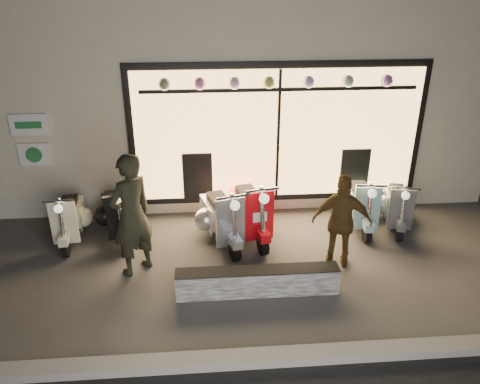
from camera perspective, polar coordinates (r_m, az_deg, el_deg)
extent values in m
plane|color=#383533|center=(7.51, 0.42, -9.23)|extent=(40.00, 40.00, 0.00)
cube|color=slate|center=(5.92, 2.19, -19.60)|extent=(40.00, 0.25, 0.12)
cube|color=beige|center=(11.42, -1.76, 13.69)|extent=(10.00, 6.00, 4.00)
cube|color=black|center=(8.70, 4.62, 6.99)|extent=(5.45, 0.06, 2.65)
cube|color=#FFBF6B|center=(8.66, 4.66, 6.90)|extent=(5.20, 0.04, 2.40)
cube|color=black|center=(8.40, 4.90, 12.34)|extent=(4.90, 0.06, 0.06)
cube|color=white|center=(9.02, -24.36, 7.49)|extent=(0.65, 0.04, 0.38)
cube|color=white|center=(9.18, -23.77, 4.23)|extent=(0.55, 0.04, 0.42)
cube|color=black|center=(6.87, 2.14, -10.81)|extent=(2.35, 0.28, 0.40)
cylinder|color=black|center=(7.60, -0.62, -7.15)|extent=(0.19, 0.37, 0.36)
cylinder|color=black|center=(8.46, -2.96, -3.61)|extent=(0.21, 0.38, 0.36)
cube|color=#B3B3B7|center=(7.58, -1.18, -3.70)|extent=(0.48, 0.20, 0.86)
cube|color=#B3B3B7|center=(8.27, -2.78, -2.60)|extent=(0.62, 0.82, 0.48)
cube|color=black|center=(8.05, -2.60, -1.08)|extent=(0.44, 0.64, 0.13)
sphere|color=#FFF2CC|center=(7.20, -0.62, -1.67)|extent=(0.19, 0.19, 0.16)
cylinder|color=black|center=(7.76, 2.80, -6.40)|extent=(0.18, 0.38, 0.37)
cylinder|color=black|center=(8.66, 0.52, -2.85)|extent=(0.20, 0.38, 0.37)
cube|color=#B90B14|center=(7.74, 2.33, -2.91)|extent=(0.50, 0.17, 0.88)
cube|color=#B90B14|center=(8.46, 0.73, -1.82)|extent=(0.59, 0.83, 0.50)
cube|color=black|center=(8.24, 0.96, -0.27)|extent=(0.42, 0.65, 0.13)
sphere|color=#FFF2CC|center=(7.35, 2.96, -0.83)|extent=(0.19, 0.19, 0.16)
cylinder|color=black|center=(8.09, -13.97, -5.95)|extent=(0.19, 0.34, 0.32)
cylinder|color=black|center=(8.93, -14.90, -3.00)|extent=(0.20, 0.34, 0.32)
cube|color=black|center=(8.09, -14.45, -3.00)|extent=(0.44, 0.19, 0.78)
cube|color=black|center=(8.76, -14.96, -2.11)|extent=(0.58, 0.75, 0.44)
cube|color=black|center=(8.55, -15.06, -0.79)|extent=(0.41, 0.59, 0.11)
sphere|color=#FFF2CC|center=(7.74, -14.52, -1.24)|extent=(0.18, 0.18, 0.14)
cylinder|color=black|center=(8.23, -20.50, -6.37)|extent=(0.12, 0.32, 0.31)
cylinder|color=black|center=(9.03, -19.62, -3.38)|extent=(0.14, 0.32, 0.31)
cube|color=beige|center=(8.23, -20.67, -3.53)|extent=(0.43, 0.11, 0.76)
cube|color=beige|center=(8.86, -19.88, -2.55)|extent=(0.45, 0.68, 0.42)
cube|color=black|center=(8.67, -20.21, -1.31)|extent=(0.31, 0.54, 0.11)
sphere|color=#FFF2CC|center=(7.89, -21.28, -1.91)|extent=(0.15, 0.15, 0.14)
cylinder|color=black|center=(8.38, 15.21, -4.92)|extent=(0.13, 0.34, 0.34)
cylinder|color=black|center=(9.23, 13.89, -1.90)|extent=(0.15, 0.35, 0.34)
cube|color=#86B8BE|center=(8.38, 15.19, -1.94)|extent=(0.46, 0.12, 0.81)
cube|color=#86B8BE|center=(9.05, 14.14, -1.00)|extent=(0.48, 0.73, 0.45)
cube|color=black|center=(8.85, 14.45, 0.33)|extent=(0.33, 0.58, 0.12)
sphere|color=#FFF2CC|center=(8.03, 15.82, -0.18)|extent=(0.16, 0.16, 0.15)
cylinder|color=black|center=(8.59, 18.86, -4.73)|extent=(0.17, 0.33, 0.31)
cylinder|color=black|center=(9.41, 18.19, -2.00)|extent=(0.19, 0.33, 0.31)
cube|color=#55585C|center=(8.60, 19.03, -2.01)|extent=(0.43, 0.17, 0.76)
cube|color=#55585C|center=(9.24, 18.41, -1.18)|extent=(0.54, 0.72, 0.43)
cube|color=black|center=(9.05, 18.69, 0.04)|extent=(0.38, 0.57, 0.11)
sphere|color=#FFF2CC|center=(8.27, 19.55, -0.41)|extent=(0.17, 0.17, 0.14)
imported|color=black|center=(7.14, -13.10, -2.80)|extent=(0.83, 0.82, 1.94)
imported|color=#563B1B|center=(7.36, 12.31, -3.55)|extent=(0.97, 0.59, 1.55)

